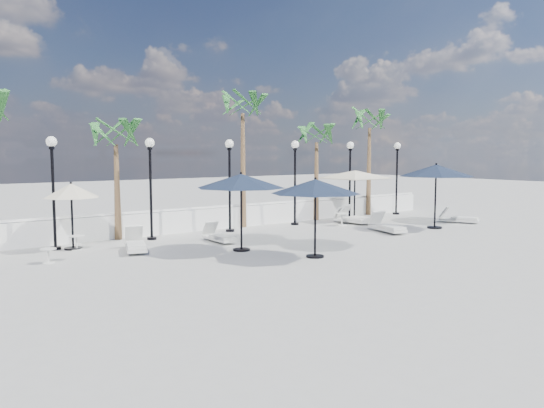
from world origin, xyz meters
TOP-DOWN VIEW (x-y plane):
  - ground at (0.00, 0.00)m, footprint 100.00×100.00m
  - balustrade at (0.00, 7.50)m, footprint 26.00×0.30m
  - lamppost_1 at (-7.00, 6.50)m, footprint 0.36×0.36m
  - lamppost_2 at (-3.50, 6.50)m, footprint 0.36×0.36m
  - lamppost_3 at (0.00, 6.50)m, footprint 0.36×0.36m
  - lamppost_4 at (3.50, 6.50)m, footprint 0.36×0.36m
  - lamppost_5 at (7.00, 6.50)m, footprint 0.36×0.36m
  - lamppost_6 at (10.50, 6.50)m, footprint 0.36×0.36m
  - palm_1 at (-4.50, 7.30)m, footprint 2.60×2.60m
  - palm_2 at (1.20, 7.30)m, footprint 2.60×2.60m
  - palm_3 at (5.50, 7.30)m, footprint 2.60×2.60m
  - palm_4 at (9.20, 7.30)m, footprint 2.60×2.60m
  - lounger_2 at (-4.94, 4.56)m, footprint 1.18×2.00m
  - lounger_3 at (-1.73, 4.50)m, footprint 0.60×1.72m
  - lounger_4 at (5.08, 2.40)m, footprint 1.11×2.07m
  - lounger_5 at (5.88, 5.27)m, footprint 0.72×1.79m
  - lounger_6 at (10.17, 2.43)m, footprint 1.22×1.85m
  - lounger_7 at (6.09, 5.01)m, footprint 1.03×2.11m
  - side_table_0 at (-7.78, 4.25)m, footprint 0.46×0.46m
  - side_table_1 at (-6.44, 6.00)m, footprint 0.51×0.51m
  - side_table_2 at (5.03, 5.01)m, footprint 0.59×0.59m
  - parasol_navy_left at (-2.01, 2.56)m, footprint 3.01×3.01m
  - parasol_navy_mid at (-0.78, 0.22)m, footprint 2.82×2.82m
  - parasol_navy_right at (7.71, 1.98)m, footprint 3.18×3.18m
  - parasol_cream_sq_a at (7.04, 6.20)m, footprint 5.25×5.25m
  - parasol_cream_sq_b at (7.04, 6.20)m, footprint 5.22×5.22m
  - parasol_cream_small at (-6.50, 6.20)m, footprint 1.88×1.88m

SIDE VIEW (x-z plane):
  - ground at x=0.00m, z-range 0.00..0.00m
  - lounger_3 at x=-1.73m, z-range -0.11..0.54m
  - lounger_5 at x=5.88m, z-range -0.11..0.55m
  - lounger_6 at x=10.17m, z-range -0.11..0.55m
  - lounger_2 at x=-4.94m, z-range -0.12..0.60m
  - lounger_4 at x=5.08m, z-range -0.12..0.62m
  - lounger_7 at x=6.09m, z-range -0.12..0.63m
  - side_table_0 at x=-7.78m, z-range 0.05..0.50m
  - side_table_1 at x=-6.44m, z-range 0.05..0.55m
  - side_table_2 at x=5.03m, z-range 0.06..0.64m
  - balustrade at x=0.00m, z-range -0.04..0.97m
  - parasol_cream_small at x=-6.50m, z-range 0.82..3.14m
  - parasol_navy_mid at x=-0.78m, z-range 0.96..3.49m
  - parasol_navy_left at x=-2.01m, z-range 1.01..3.67m
  - parasol_cream_sq_a at x=7.04m, z-range 1.10..3.67m
  - parasol_cream_sq_b at x=7.04m, z-range 1.11..3.73m
  - lamppost_1 at x=-7.00m, z-range 0.57..4.41m
  - lamppost_2 at x=-3.50m, z-range 0.57..4.41m
  - lamppost_3 at x=0.00m, z-range 0.57..4.41m
  - lamppost_4 at x=3.50m, z-range 0.57..4.41m
  - lamppost_5 at x=7.00m, z-range 0.57..4.41m
  - lamppost_6 at x=10.50m, z-range 0.57..4.41m
  - parasol_navy_right at x=7.71m, z-range 1.08..3.93m
  - palm_1 at x=-4.50m, z-range 1.40..6.10m
  - palm_3 at x=5.50m, z-range 1.50..6.40m
  - palm_4 at x=9.20m, z-range 1.88..7.58m
  - palm_2 at x=1.20m, z-range 2.07..8.17m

